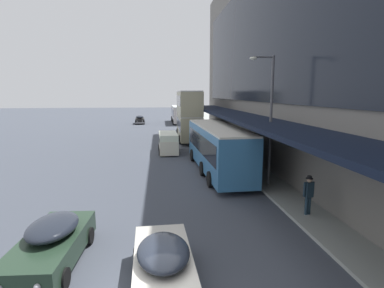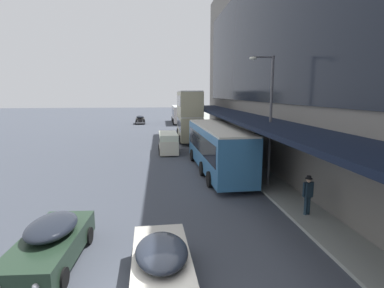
{
  "view_description": "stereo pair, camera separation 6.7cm",
  "coord_description": "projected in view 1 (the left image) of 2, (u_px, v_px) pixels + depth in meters",
  "views": [
    {
      "loc": [
        -0.01,
        -7.13,
        5.74
      ],
      "look_at": [
        2.95,
        19.45,
        1.23
      ],
      "focal_mm": 28.0,
      "sensor_mm": 36.0,
      "label": 1
    },
    {
      "loc": [
        0.06,
        -7.14,
        5.74
      ],
      "look_at": [
        2.95,
        19.45,
        1.23
      ],
      "focal_mm": 28.0,
      "sensor_mm": 36.0,
      "label": 2
    }
  ],
  "objects": [
    {
      "name": "vw_van",
      "position": [
        168.0,
        142.0,
        29.35
      ],
      "size": [
        1.97,
        4.58,
        1.96
      ],
      "color": "beige",
      "rests_on": "ground"
    },
    {
      "name": "transit_bus_kerbside_front",
      "position": [
        188.0,
        114.0,
        37.36
      ],
      "size": [
        2.89,
        10.5,
        6.06
      ],
      "color": "tan",
      "rests_on": "ground"
    },
    {
      "name": "sedan_second_mid",
      "position": [
        140.0,
        120.0,
        57.67
      ],
      "size": [
        2.01,
        4.57,
        1.59
      ],
      "color": "black",
      "rests_on": "ground"
    },
    {
      "name": "transit_bus_kerbside_rear",
      "position": [
        217.0,
        146.0,
        21.91
      ],
      "size": [
        3.07,
        11.51,
        3.42
      ],
      "color": "teal",
      "rests_on": "ground"
    },
    {
      "name": "sedan_oncoming_front",
      "position": [
        163.0,
        265.0,
        8.75
      ],
      "size": [
        1.96,
        4.39,
        1.57
      ],
      "color": "beige",
      "rests_on": "ground"
    },
    {
      "name": "street_lamp",
      "position": [
        269.0,
        113.0,
        17.81
      ],
      "size": [
        1.5,
        0.28,
        7.77
      ],
      "color": "#4C4C51",
      "rests_on": "sidewalk_kerb"
    },
    {
      "name": "pedestrian_at_kerb",
      "position": [
        308.0,
        193.0,
        13.86
      ],
      "size": [
        0.6,
        0.34,
        1.86
      ],
      "color": "#1D3140",
      "rests_on": "sidewalk_kerb"
    },
    {
      "name": "transit_bus_kerbside_far",
      "position": [
        179.0,
        113.0,
        59.08
      ],
      "size": [
        2.7,
        11.35,
        3.32
      ],
      "color": "beige",
      "rests_on": "ground"
    },
    {
      "name": "sedan_oncoming_rear",
      "position": [
        52.0,
        242.0,
        10.13
      ],
      "size": [
        2.11,
        4.69,
        1.53
      ],
      "color": "#223627",
      "rests_on": "ground"
    }
  ]
}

